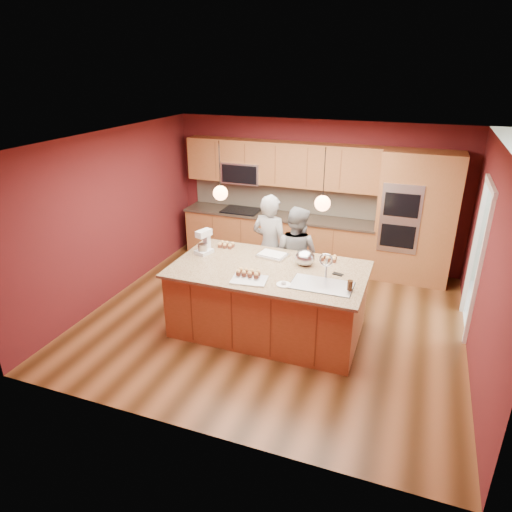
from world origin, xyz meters
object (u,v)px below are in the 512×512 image
at_px(mixing_bowl, 305,258).
at_px(person_left, 270,247).
at_px(stand_mixer, 204,243).
at_px(person_right, 295,255).
at_px(island, 269,299).

bearing_deg(mixing_bowl, person_left, 136.31).
distance_m(person_left, stand_mixer, 1.15).
distance_m(person_right, mixing_bowl, 0.86).
height_order(person_right, stand_mixer, person_right).
bearing_deg(island, person_right, 84.64).
xyz_separation_m(stand_mixer, mixing_bowl, (1.53, 0.09, -0.04)).
distance_m(island, mixing_bowl, 0.79).
height_order(island, person_right, person_right).
height_order(person_right, mixing_bowl, person_right).
bearing_deg(person_right, person_left, 12.80).
bearing_deg(stand_mixer, island, 7.69).
bearing_deg(stand_mixer, mixing_bowl, 20.85).
relative_size(island, mixing_bowl, 9.73).
relative_size(person_left, person_right, 1.09).
bearing_deg(island, mixing_bowl, 33.18).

